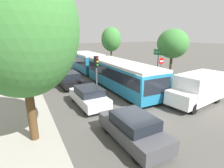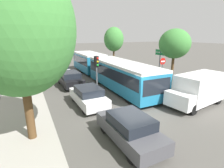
{
  "view_description": "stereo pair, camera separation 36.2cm",
  "coord_description": "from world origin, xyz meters",
  "views": [
    {
      "loc": [
        -6.16,
        -8.26,
        5.07
      ],
      "look_at": [
        0.2,
        3.83,
        1.2
      ],
      "focal_mm": 28.0,
      "sensor_mm": 36.0,
      "label": 1
    },
    {
      "loc": [
        -5.84,
        -8.42,
        5.07
      ],
      "look_at": [
        0.2,
        3.83,
        1.2
      ],
      "focal_mm": 28.0,
      "sensor_mm": 36.0,
      "label": 2
    }
  ],
  "objects": [
    {
      "name": "tree_left_distant",
      "position": [
        -6.14,
        29.3,
        4.89
      ],
      "size": [
        3.43,
        3.43,
        6.77
      ],
      "color": "#51381E",
      "rests_on": "ground"
    },
    {
      "name": "city_bus_rear",
      "position": [
        -1.86,
        28.47,
        1.44
      ],
      "size": [
        2.88,
        11.67,
        2.5
      ],
      "rotation": [
        0.0,
        0.0,
        1.6
      ],
      "color": "silver",
      "rests_on": "ground"
    },
    {
      "name": "no_entry_sign",
      "position": [
        6.57,
        5.11,
        1.88
      ],
      "size": [
        0.7,
        0.08,
        2.82
      ],
      "rotation": [
        0.0,
        0.0,
        -1.57
      ],
      "color": "#56595E",
      "rests_on": "ground"
    },
    {
      "name": "tree_right_near",
      "position": [
        8.54,
        5.69,
        4.12
      ],
      "size": [
        3.3,
        3.3,
        5.7
      ],
      "color": "#51381E",
      "rests_on": "ground"
    },
    {
      "name": "traffic_light",
      "position": [
        -0.69,
        4.89,
        2.5
      ],
      "size": [
        0.38,
        0.4,
        3.4
      ],
      "rotation": [
        0.0,
        0.0,
        -1.25
      ],
      "color": "#56595E",
      "rests_on": "ground"
    },
    {
      "name": "tree_left_far",
      "position": [
        -6.13,
        19.99,
        4.62
      ],
      "size": [
        3.73,
        3.73,
        6.55
      ],
      "color": "#51381E",
      "rests_on": "ground"
    },
    {
      "name": "queued_car_black",
      "position": [
        -2.07,
        8.82,
        0.76
      ],
      "size": [
        1.91,
        4.33,
        1.49
      ],
      "rotation": [
        0.0,
        0.0,
        1.59
      ],
      "color": "black",
      "rests_on": "ground"
    },
    {
      "name": "articulated_bus",
      "position": [
        2.03,
        9.32,
        1.53
      ],
      "size": [
        2.77,
        17.85,
        2.65
      ],
      "rotation": [
        0.0,
        0.0,
        -1.58
      ],
      "color": "teal",
      "rests_on": "ground"
    },
    {
      "name": "queued_car_silver",
      "position": [
        -1.93,
        14.54,
        0.71
      ],
      "size": [
        1.8,
        4.09,
        1.41
      ],
      "rotation": [
        0.0,
        0.0,
        1.59
      ],
      "color": "#B7BABF",
      "rests_on": "ground"
    },
    {
      "name": "direction_sign_post",
      "position": [
        7.97,
        7.15,
        2.55
      ],
      "size": [
        0.24,
        1.4,
        3.6
      ],
      "rotation": [
        0.0,
        0.0,
        3.27
      ],
      "color": "#56595E",
      "rests_on": "ground"
    },
    {
      "name": "tree_left_near",
      "position": [
        -6.01,
        0.19,
        5.35
      ],
      "size": [
        4.87,
        4.87,
        8.33
      ],
      "color": "#51381E",
      "rests_on": "ground"
    },
    {
      "name": "tree_right_mid",
      "position": [
        7.78,
        18.43,
        4.22
      ],
      "size": [
        3.29,
        3.29,
        6.32
      ],
      "color": "#51381E",
      "rests_on": "ground"
    },
    {
      "name": "ground_plane",
      "position": [
        0.0,
        0.0,
        0.0
      ],
      "size": [
        200.0,
        200.0,
        0.0
      ],
      "primitive_type": "plane",
      "color": "#4F4C47"
    },
    {
      "name": "queued_car_white",
      "position": [
        -2.06,
        3.18,
        0.72
      ],
      "size": [
        1.83,
        4.15,
        1.43
      ],
      "rotation": [
        0.0,
        0.0,
        1.59
      ],
      "color": "white",
      "rests_on": "ground"
    },
    {
      "name": "kerb_strip_left",
      "position": [
        -6.46,
        14.23,
        0.07
      ],
      "size": [
        3.2,
        38.46,
        0.14
      ],
      "primitive_type": "cube",
      "color": "#9E998E",
      "rests_on": "ground"
    },
    {
      "name": "white_van",
      "position": [
        5.29,
        -0.26,
        1.24
      ],
      "size": [
        5.23,
        2.65,
        2.31
      ],
      "rotation": [
        0.0,
        0.0,
        3.29
      ],
      "color": "white",
      "rests_on": "ground"
    },
    {
      "name": "tree_left_mid",
      "position": [
        -5.37,
        9.93,
        5.33
      ],
      "size": [
        4.2,
        4.2,
        7.73
      ],
      "color": "#51381E",
      "rests_on": "ground"
    },
    {
      "name": "queued_car_graphite",
      "position": [
        -1.77,
        -2.08,
        0.72
      ],
      "size": [
        1.82,
        4.13,
        1.42
      ],
      "rotation": [
        0.0,
        0.0,
        1.59
      ],
      "color": "#47474C",
      "rests_on": "ground"
    }
  ]
}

